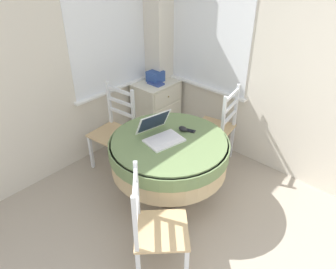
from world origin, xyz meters
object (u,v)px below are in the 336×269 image
Objects in this scene: book_on_cabinet at (156,83)px; computer_mouse at (183,129)px; cell_phone at (190,131)px; dining_chair_camera_near at (155,229)px; dining_chair_near_right_window at (217,128)px; dining_chair_near_back_window at (115,131)px; corner_cabinet at (157,108)px; round_dining_table at (169,152)px; laptop at (160,134)px; storage_box at (155,76)px.

computer_mouse is at bearing -122.45° from book_on_cabinet.
dining_chair_camera_near is (-0.98, -0.45, -0.27)m from cell_phone.
dining_chair_near_right_window is at bearing 6.75° from cell_phone.
book_on_cabinet is (-0.04, 0.96, 0.30)m from dining_chair_near_right_window.
computer_mouse is 0.10× the size of dining_chair_near_back_window.
computer_mouse reaches higher than corner_cabinet.
corner_cabinet is (0.87, 0.16, -0.09)m from dining_chair_near_back_window.
corner_cabinet is at bearing 88.88° from dining_chair_near_right_window.
book_on_cabinet is (0.84, 0.99, 0.18)m from round_dining_table.
book_on_cabinet is at bearing 57.55° from computer_mouse.
dining_chair_near_right_window is 1.68m from dining_chair_camera_near.
dining_chair_near_right_window is at bearing -3.66° from laptop.
dining_chair_near_right_window reaches higher than book_on_cabinet.
round_dining_table is 0.28m from computer_mouse.
dining_chair_near_right_window reaches higher than storage_box.
dining_chair_near_back_window is 1.56m from dining_chair_camera_near.
round_dining_table is 0.22m from laptop.
laptop is 4.36× the size of computer_mouse.
computer_mouse is at bearing -178.50° from dining_chair_near_right_window.
dining_chair_near_back_window is 1.00× the size of dining_chair_near_right_window.
round_dining_table is at bearing -130.39° from book_on_cabinet.
cell_phone is 0.99m from dining_chair_near_back_window.
cell_phone is at bearing -23.71° from laptop.
dining_chair_near_right_window is at bearing 1.50° from computer_mouse.
dining_chair_near_right_window is (0.66, 0.02, -0.29)m from computer_mouse.
dining_chair_camera_near is 2.23m from corner_cabinet.
storage_box is 0.94× the size of book_on_cabinet.
computer_mouse is (0.22, 0.01, 0.17)m from round_dining_table.
laptop is at bearing 176.34° from dining_chair_near_right_window.
storage_box is (0.65, 1.10, 0.09)m from cell_phone.
laptop is at bearing 112.25° from round_dining_table.
storage_box is at bearing 56.63° from computer_mouse.
laptop is at bearing -134.07° from storage_box.
laptop is 0.43× the size of dining_chair_near_right_window.
dining_chair_near_right_window reaches higher than round_dining_table.
dining_chair_camera_near is at bearing -161.69° from dining_chair_near_right_window.
round_dining_table is at bearing -178.31° from dining_chair_near_right_window.
laptop is 2.13× the size of book_on_cabinet.
dining_chair_camera_near is at bearing -136.22° from storage_box.
round_dining_table is 2.75× the size of laptop.
laptop is 1.36m from storage_box.
dining_chair_near_right_window reaches higher than cell_phone.
laptop is at bearing 40.54° from dining_chair_camera_near.
dining_chair_near_back_window reaches higher than computer_mouse.
computer_mouse is 0.13× the size of corner_cabinet.
book_on_cabinet is at bearing -139.17° from corner_cabinet.
laptop reaches higher than computer_mouse.
dining_chair_camera_near reaches higher than corner_cabinet.
dining_chair_near_back_window and dining_chair_near_right_window have the same top height.
corner_cabinet is 3.77× the size of book_on_cabinet.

